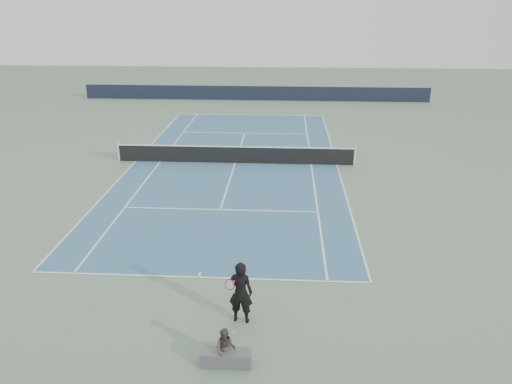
# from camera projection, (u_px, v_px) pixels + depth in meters

# --- Properties ---
(ground) EXTENTS (80.00, 80.00, 0.00)m
(ground) POSITION_uv_depth(u_px,v_px,m) (235.00, 163.00, 27.06)
(ground) COLOR slate
(court_surface) EXTENTS (10.97, 23.77, 0.01)m
(court_surface) POSITION_uv_depth(u_px,v_px,m) (235.00, 163.00, 27.05)
(court_surface) COLOR #3B6A8C
(court_surface) RESTS_ON ground
(tennis_net) EXTENTS (12.90, 0.10, 1.07)m
(tennis_net) POSITION_uv_depth(u_px,v_px,m) (235.00, 154.00, 26.87)
(tennis_net) COLOR silver
(tennis_net) RESTS_ON ground
(windscreen_far) EXTENTS (30.00, 0.25, 1.20)m
(windscreen_far) POSITION_uv_depth(u_px,v_px,m) (255.00, 93.00, 43.46)
(windscreen_far) COLOR black
(windscreen_far) RESTS_ON ground
(tennis_player) EXTENTS (0.82, 0.57, 1.83)m
(tennis_player) POSITION_uv_depth(u_px,v_px,m) (241.00, 292.00, 13.55)
(tennis_player) COLOR black
(tennis_player) RESTS_ON ground
(tennis_ball) EXTENTS (0.07, 0.07, 0.07)m
(tennis_ball) POSITION_uv_depth(u_px,v_px,m) (233.00, 333.00, 13.31)
(tennis_ball) COLOR #CAD82C
(tennis_ball) RESTS_ON ground
(spectator_bench) EXTENTS (1.28, 0.53, 1.06)m
(spectator_bench) POSITION_uv_depth(u_px,v_px,m) (226.00, 353.00, 12.09)
(spectator_bench) COLOR #57585C
(spectator_bench) RESTS_ON ground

